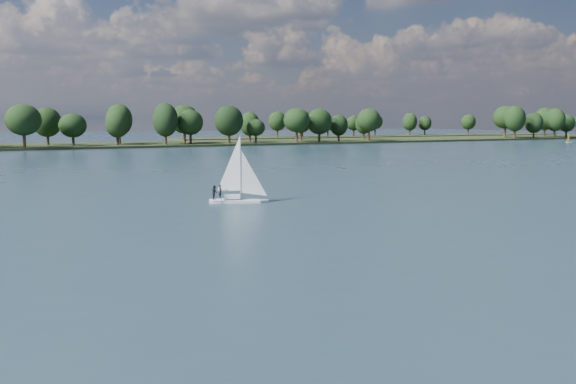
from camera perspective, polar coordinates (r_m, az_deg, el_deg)
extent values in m
plane|color=#233342|center=(117.45, -11.52, 1.75)|extent=(700.00, 700.00, 0.00)
cube|color=black|center=(227.30, -18.91, 3.82)|extent=(660.00, 40.00, 1.50)
cube|color=black|center=(332.95, 8.35, 4.88)|extent=(220.00, 30.00, 1.40)
cube|color=white|center=(73.92, -4.64, -0.95)|extent=(6.47, 3.74, 0.74)
cube|color=white|center=(73.83, -4.64, -0.38)|extent=(2.10, 1.65, 0.46)
cylinder|color=#B9B9C1|center=(73.49, -4.67, 2.29)|extent=(0.11, 0.11, 7.35)
imported|color=black|center=(73.46, -6.04, 0.05)|extent=(0.60, 0.69, 1.59)
imported|color=black|center=(72.63, -6.54, -0.04)|extent=(0.71, 0.85, 1.59)
cube|color=white|center=(276.52, 23.69, 4.05)|extent=(2.55, 1.28, 0.39)
cylinder|color=silver|center=(276.46, 23.71, 4.46)|extent=(0.07, 0.07, 3.49)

